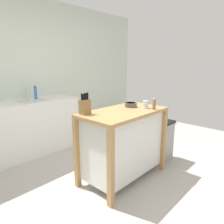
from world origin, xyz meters
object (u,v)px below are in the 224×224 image
at_px(kitchen_island, 123,141).
at_px(trash_bin, 161,141).
at_px(pepper_grinder, 154,104).
at_px(sink_faucet, 26,93).
at_px(drinking_cup, 146,104).
at_px(bottle_dish_soap, 36,93).
at_px(bowl_stoneware_deep, 131,105).
at_px(knife_block, 85,106).

distance_m(kitchen_island, trash_bin, 0.84).
xyz_separation_m(pepper_grinder, sink_faucet, (-0.70, 2.05, 0.02)).
height_order(drinking_cup, bottle_dish_soap, bottle_dish_soap).
distance_m(pepper_grinder, sink_faucet, 2.16).
xyz_separation_m(pepper_grinder, trash_bin, (0.50, 0.14, -0.67)).
bearing_deg(pepper_grinder, kitchen_island, 142.52).
relative_size(bowl_stoneware_deep, drinking_cup, 1.61).
xyz_separation_m(pepper_grinder, bottle_dish_soap, (-0.57, 1.96, 0.01)).
bearing_deg(bottle_dish_soap, kitchen_island, -81.40).
distance_m(trash_bin, bottle_dish_soap, 2.22).
relative_size(bowl_stoneware_deep, trash_bin, 0.26).
relative_size(drinking_cup, trash_bin, 0.16).
height_order(kitchen_island, drinking_cup, drinking_cup).
height_order(kitchen_island, bottle_dish_soap, bottle_dish_soap).
relative_size(knife_block, bottle_dish_soap, 1.11).
xyz_separation_m(drinking_cup, pepper_grinder, (0.01, -0.12, 0.02)).
relative_size(bowl_stoneware_deep, pepper_grinder, 1.08).
relative_size(drinking_cup, pepper_grinder, 0.67).
relative_size(kitchen_island, sink_faucet, 5.16).
bearing_deg(bottle_dish_soap, bowl_stoneware_deep, -73.22).
bearing_deg(bowl_stoneware_deep, pepper_grinder, -76.28).
xyz_separation_m(kitchen_island, sink_faucet, (-0.38, 1.81, 0.49)).
bearing_deg(bowl_stoneware_deep, drinking_cup, -71.37).
xyz_separation_m(kitchen_island, drinking_cup, (0.30, -0.12, 0.46)).
relative_size(trash_bin, bottle_dish_soap, 2.82).
bearing_deg(trash_bin, kitchen_island, 173.17).
bearing_deg(bottle_dish_soap, trash_bin, -59.56).
bearing_deg(knife_block, drinking_cup, -23.59).
distance_m(kitchen_island, drinking_cup, 0.56).
relative_size(knife_block, pepper_grinder, 1.65).
bearing_deg(pepper_grinder, bottle_dish_soap, 106.29).
distance_m(trash_bin, sink_faucet, 2.35).
relative_size(drinking_cup, bottle_dish_soap, 0.45).
height_order(pepper_grinder, trash_bin, pepper_grinder).
height_order(pepper_grinder, sink_faucet, sink_faucet).
height_order(kitchen_island, pepper_grinder, pepper_grinder).
bearing_deg(bowl_stoneware_deep, trash_bin, -16.65).
height_order(kitchen_island, bowl_stoneware_deep, bowl_stoneware_deep).
distance_m(pepper_grinder, bottle_dish_soap, 2.04).
relative_size(kitchen_island, knife_block, 4.57).
xyz_separation_m(knife_block, trash_bin, (1.26, -0.31, -0.69)).
bearing_deg(kitchen_island, drinking_cup, -21.57).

